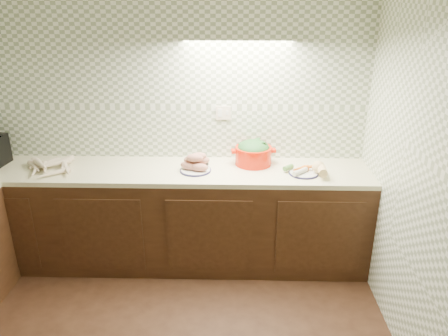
{
  "coord_description": "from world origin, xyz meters",
  "views": [
    {
      "loc": [
        0.65,
        -1.91,
        2.32
      ],
      "look_at": [
        0.57,
        1.25,
        1.02
      ],
      "focal_mm": 35.0,
      "sensor_mm": 36.0,
      "label": 1
    }
  ],
  "objects_px": {
    "dutch_oven": "(253,153)",
    "veg_plate": "(310,169)",
    "parsnip_pile": "(50,168)",
    "onion_bowl": "(201,161)",
    "sweet_potato_plate": "(196,164)"
  },
  "relations": [
    {
      "from": "dutch_oven",
      "to": "veg_plate",
      "type": "distance_m",
      "value": 0.51
    },
    {
      "from": "veg_plate",
      "to": "parsnip_pile",
      "type": "bearing_deg",
      "value": -179.93
    },
    {
      "from": "parsnip_pile",
      "to": "onion_bowl",
      "type": "height_order",
      "value": "onion_bowl"
    },
    {
      "from": "parsnip_pile",
      "to": "dutch_oven",
      "type": "distance_m",
      "value": 1.72
    },
    {
      "from": "onion_bowl",
      "to": "dutch_oven",
      "type": "height_order",
      "value": "dutch_oven"
    },
    {
      "from": "dutch_oven",
      "to": "veg_plate",
      "type": "bearing_deg",
      "value": -29.99
    },
    {
      "from": "sweet_potato_plate",
      "to": "dutch_oven",
      "type": "distance_m",
      "value": 0.52
    },
    {
      "from": "parsnip_pile",
      "to": "dutch_oven",
      "type": "height_order",
      "value": "dutch_oven"
    },
    {
      "from": "parsnip_pile",
      "to": "onion_bowl",
      "type": "distance_m",
      "value": 1.27
    },
    {
      "from": "parsnip_pile",
      "to": "onion_bowl",
      "type": "xyz_separation_m",
      "value": [
        1.25,
        0.19,
        0.0
      ]
    },
    {
      "from": "onion_bowl",
      "to": "veg_plate",
      "type": "xyz_separation_m",
      "value": [
        0.91,
        -0.19,
        0.01
      ]
    },
    {
      "from": "parsnip_pile",
      "to": "onion_bowl",
      "type": "bearing_deg",
      "value": 8.72
    },
    {
      "from": "onion_bowl",
      "to": "dutch_oven",
      "type": "distance_m",
      "value": 0.46
    },
    {
      "from": "sweet_potato_plate",
      "to": "veg_plate",
      "type": "xyz_separation_m",
      "value": [
        0.95,
        -0.05,
        -0.02
      ]
    },
    {
      "from": "sweet_potato_plate",
      "to": "onion_bowl",
      "type": "xyz_separation_m",
      "value": [
        0.03,
        0.14,
        -0.03
      ]
    }
  ]
}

